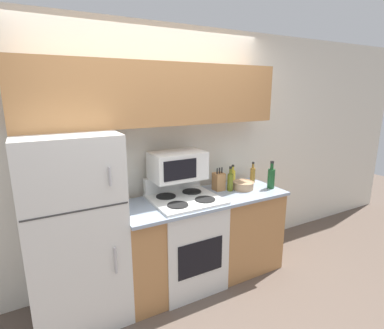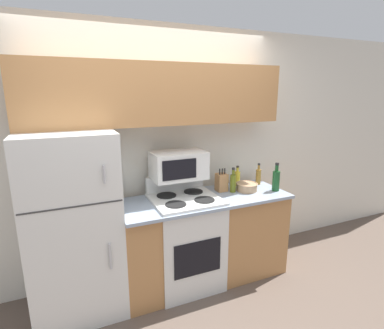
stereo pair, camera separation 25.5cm
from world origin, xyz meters
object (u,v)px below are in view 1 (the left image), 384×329
bottle_wine_green (271,178)px  knife_block (219,181)px  bottle_vinegar (253,174)px  bottle_cooking_spray (233,176)px  stove (185,240)px  bottle_olive_oil (230,181)px  refrigerator (74,230)px  microwave (177,165)px  bowl (243,185)px

bottle_wine_green → knife_block: bearing=156.9°
bottle_vinegar → bottle_cooking_spray: size_ratio=1.09×
stove → bottle_olive_oil: size_ratio=4.16×
bottle_cooking_spray → stove: bearing=-163.9°
stove → bottle_wine_green: bottle_wine_green is taller
bottle_cooking_spray → bottle_olive_oil: (-0.17, -0.18, 0.02)m
refrigerator → stove: 1.06m
stove → bottle_vinegar: 1.09m
refrigerator → stove: bearing=-2.8°
stove → knife_block: size_ratio=4.44×
microwave → bottle_olive_oil: (0.56, -0.10, -0.22)m
bottle_wine_green → bottle_cooking_spray: bearing=129.7°
knife_block → bowl: knife_block is taller
microwave → bottle_vinegar: (0.96, 0.02, -0.23)m
knife_block → bottle_wine_green: size_ratio=0.81×
knife_block → bottle_wine_green: (0.52, -0.22, 0.02)m
bottle_cooking_spray → knife_block: bearing=-158.5°
stove → bowl: stove is taller
bottle_vinegar → bowl: bearing=-149.9°
refrigerator → bottle_cooking_spray: size_ratio=7.31×
microwave → bottle_cooking_spray: bearing=6.6°
refrigerator → bottle_vinegar: bearing=2.7°
refrigerator → bottle_olive_oil: refrigerator is taller
bottle_cooking_spray → bowl: bearing=-92.9°
bottle_vinegar → bottle_olive_oil: bottle_olive_oil is taller
stove → bottle_wine_green: size_ratio=3.61×
bowl → bottle_cooking_spray: 0.21m
stove → bottle_cooking_spray: size_ratio=4.92×
refrigerator → bottle_cooking_spray: bearing=5.2°
refrigerator → bottle_olive_oil: bearing=-0.9°
knife_block → microwave: bearing=178.0°
bowl → bottle_vinegar: 0.29m
knife_block → bottle_vinegar: 0.49m
bowl → bottle_olive_oil: bearing=170.9°
bowl → bottle_cooking_spray: bottle_cooking_spray is taller
bowl → bottle_wine_green: 0.31m
bottle_vinegar → stove: bearing=-171.5°
microwave → bottle_cooking_spray: size_ratio=2.35×
bowl → bottle_olive_oil: 0.17m
bottle_olive_oil → bottle_vinegar: bearing=16.4°
bowl → bottle_wine_green: bearing=-22.8°
refrigerator → bottle_olive_oil: (1.55, -0.02, 0.20)m
refrigerator → microwave: size_ratio=3.12×
bottle_vinegar → knife_block: bearing=-175.7°
bottle_olive_oil → knife_block: bearing=138.1°
microwave → bottle_vinegar: size_ratio=2.15×
refrigerator → bottle_vinegar: refrigerator is taller
refrigerator → microwave: 1.07m
bottle_vinegar → refrigerator: bearing=-177.3°
stove → bottle_wine_green: bearing=-6.9°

